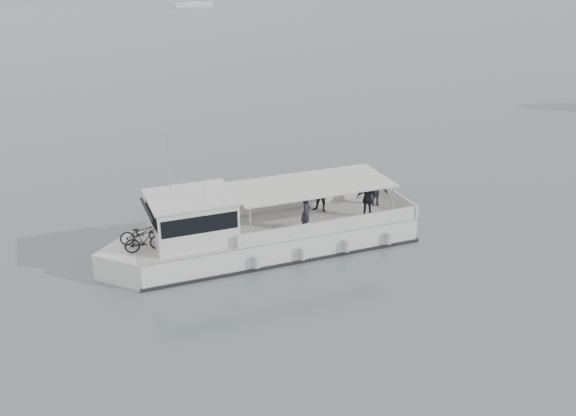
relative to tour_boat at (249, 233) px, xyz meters
name	(u,v)px	position (x,y,z in m)	size (l,w,h in m)	color
ground	(178,273)	(-2.91, -0.26, -0.84)	(1400.00, 1400.00, 0.00)	#545F63
tour_boat	(249,233)	(0.00, 0.00, 0.00)	(12.23, 3.95, 5.09)	white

